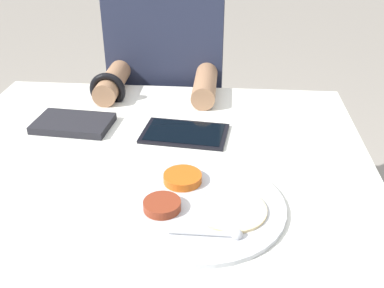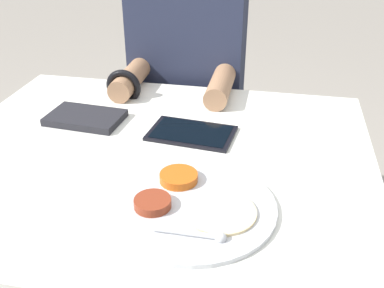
% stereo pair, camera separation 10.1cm
% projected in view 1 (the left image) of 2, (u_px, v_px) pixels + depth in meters
% --- Properties ---
extents(dining_table, '(1.06, 0.89, 0.75)m').
position_uv_depth(dining_table, '(156.00, 271.00, 1.26)').
color(dining_table, silver).
rests_on(dining_table, ground_plane).
extents(thali_tray, '(0.34, 0.34, 0.03)m').
position_uv_depth(thali_tray, '(200.00, 204.00, 0.90)').
color(thali_tray, '#B7BABF').
rests_on(thali_tray, dining_table).
extents(red_notebook, '(0.21, 0.14, 0.02)m').
position_uv_depth(red_notebook, '(73.00, 124.00, 1.21)').
color(red_notebook, silver).
rests_on(red_notebook, dining_table).
extents(tablet_device, '(0.23, 0.16, 0.01)m').
position_uv_depth(tablet_device, '(185.00, 133.00, 1.17)').
color(tablet_device, black).
rests_on(tablet_device, dining_table).
extents(person_diner, '(0.39, 0.43, 1.25)m').
position_uv_depth(person_diner, '(168.00, 113.00, 1.67)').
color(person_diner, black).
rests_on(person_diner, ground_plane).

